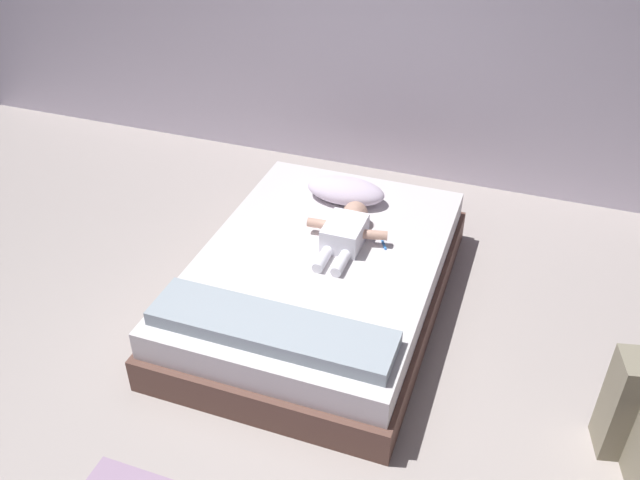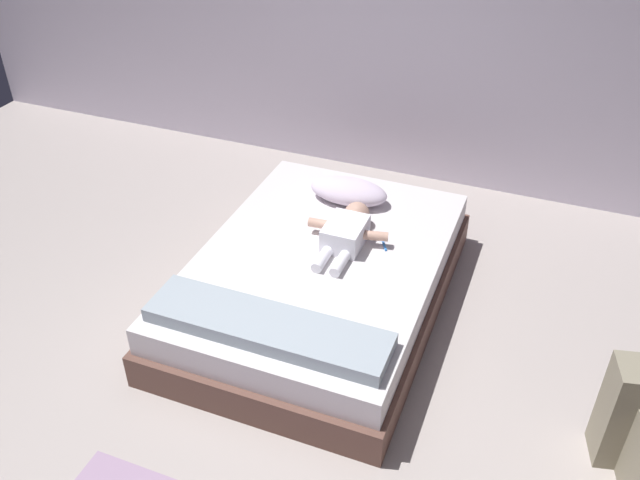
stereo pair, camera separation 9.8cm
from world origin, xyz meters
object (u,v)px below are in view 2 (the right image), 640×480
object	(u,v)px
bed	(320,280)
pillow	(349,191)
baby	(347,231)
toothbrush	(383,242)

from	to	relation	value
bed	pillow	world-z (taller)	pillow
bed	baby	xyz separation A→B (m)	(0.10, 0.18, 0.26)
toothbrush	bed	bearing A→B (deg)	-142.91
pillow	bed	bearing A→B (deg)	-86.06
bed	toothbrush	bearing A→B (deg)	37.09
bed	toothbrush	size ratio (longest dim) A/B	15.02
baby	bed	bearing A→B (deg)	-118.71
pillow	toothbrush	bearing A→B (deg)	-46.98
bed	baby	bearing A→B (deg)	61.29
baby	pillow	bearing A→B (deg)	108.29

